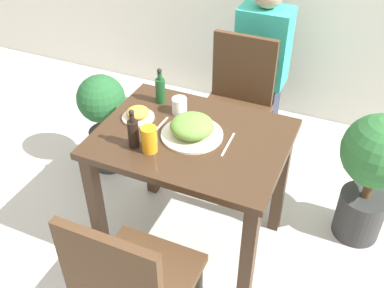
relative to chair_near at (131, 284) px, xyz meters
name	(u,v)px	position (x,y,z in m)	size (l,w,h in m)	color
ground_plane	(192,240)	(-0.04, 0.69, -0.51)	(16.00, 16.00, 0.00)	beige
dining_table	(192,158)	(-0.04, 0.69, 0.10)	(0.89, 0.68, 0.75)	#3D2819
chair_near	(131,284)	(0.00, 0.00, 0.00)	(0.42, 0.42, 0.90)	#4C331E
chair_far	(236,101)	(-0.06, 1.42, 0.00)	(0.42, 0.42, 0.90)	#4C331E
food_plate	(192,128)	(-0.04, 0.69, 0.28)	(0.29, 0.29, 0.10)	beige
side_plate	(138,114)	(-0.34, 0.71, 0.26)	(0.16, 0.16, 0.06)	beige
drink_cup	(179,106)	(-0.18, 0.84, 0.28)	(0.08, 0.08, 0.08)	white
juice_glass	(149,139)	(-0.17, 0.51, 0.30)	(0.07, 0.07, 0.12)	orange
sauce_bottle	(160,89)	(-0.31, 0.90, 0.31)	(0.05, 0.05, 0.19)	#194C23
condiment_bottle	(133,132)	(-0.25, 0.51, 0.31)	(0.05, 0.05, 0.19)	black
fork_utensil	(159,127)	(-0.21, 0.69, 0.24)	(0.02, 0.17, 0.00)	silver
spoon_utensil	(228,145)	(0.14, 0.69, 0.24)	(0.02, 0.19, 0.00)	silver
potted_plant_left	(104,116)	(-0.83, 1.08, -0.11)	(0.30, 0.30, 0.68)	#333333
potted_plant_right	(374,168)	(0.80, 1.13, -0.03)	(0.39, 0.39, 0.79)	#333333
person_figure	(261,64)	(-0.03, 1.83, 0.07)	(0.34, 0.22, 1.17)	#2D3347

